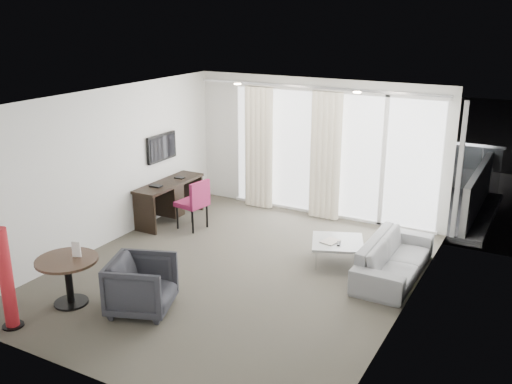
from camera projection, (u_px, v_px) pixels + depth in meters
The scene contains 28 objects.
floor at pixel (237, 272), 8.63m from camera, with size 5.00×6.00×0.00m, color #464238.
ceiling at pixel (235, 100), 7.83m from camera, with size 5.00×6.00×0.00m, color white.
wall_left at pixel (105, 168), 9.37m from camera, with size 0.00×6.00×2.60m, color silver.
wall_right at pixel (409, 219), 7.09m from camera, with size 0.00×6.00×2.60m, color silver.
wall_front at pixel (85, 269), 5.72m from camera, with size 5.00×0.00×2.60m, color silver.
window_panel at pixel (331, 155), 10.62m from camera, with size 4.00×0.02×2.38m, color white, non-canonical shape.
window_frame at pixel (331, 155), 10.61m from camera, with size 4.10×0.06×2.44m, color white, non-canonical shape.
curtain_left at pixel (259, 148), 11.14m from camera, with size 0.60×0.20×2.38m, color beige, non-canonical shape.
curtain_right at pixel (325, 156), 10.50m from camera, with size 0.60×0.20×2.38m, color beige, non-canonical shape.
curtain_track at pixel (315, 87), 10.23m from camera, with size 4.80×0.04×0.04m, color #B2B2B7, non-canonical shape.
downlight_a at pixel (238, 84), 9.58m from camera, with size 0.12×0.12×0.02m, color #FFE0B2.
downlight_b at pixel (357, 92), 8.63m from camera, with size 0.12×0.12×0.02m, color #FFE0B2.
desk at pixel (170, 201), 10.64m from camera, with size 0.49×1.58×0.74m, color black, non-canonical shape.
tv at pixel (162, 147), 10.55m from camera, with size 0.05×0.80×0.50m, color black, non-canonical shape.
desk_chair at pixel (192, 204), 10.22m from camera, with size 0.50×0.47×0.92m, color maroon, non-canonical shape.
round_table at pixel (69, 281), 7.60m from camera, with size 0.82×0.82×0.65m, color #372519, non-canonical shape.
menu_card at pixel (77, 252), 7.55m from camera, with size 0.12×0.02×0.22m, color white, non-canonical shape.
red_lamp at pixel (6, 279), 6.95m from camera, with size 0.26×0.26×1.32m, color #AD1C23.
tub_armchair at pixel (142, 285), 7.41m from camera, with size 0.78×0.81×0.73m, color #26272C.
coffee_table at pixel (337, 252), 8.91m from camera, with size 0.78×0.78×0.35m, color gray, non-canonical shape.
remote at pixel (339, 244), 8.74m from camera, with size 0.05×0.17×0.02m, color black, non-canonical shape.
magazine at pixel (330, 241), 8.83m from camera, with size 0.22×0.28×0.02m, color gray, non-canonical shape.
sofa at pixel (394, 258), 8.44m from camera, with size 1.92×0.75×0.56m, color gray.
terrace_slab at pixel (355, 197), 12.27m from camera, with size 5.60×3.00×0.12m, color #4D4D50.
rattan_chair_a at pixel (385, 184), 11.47m from camera, with size 0.60×0.60×0.88m, color brown, non-canonical shape.
rattan_chair_b at pixel (422, 179), 11.81m from camera, with size 0.59×0.59×0.86m, color brown, non-canonical shape.
rattan_table at pixel (404, 191), 11.70m from camera, with size 0.46×0.46×0.46m, color brown, non-canonical shape.
balustrade at pixel (377, 157), 13.31m from camera, with size 5.50×0.06×1.05m, color #B2B2B7, non-canonical shape.
Camera 1 is at (4.01, -6.75, 3.79)m, focal length 40.00 mm.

